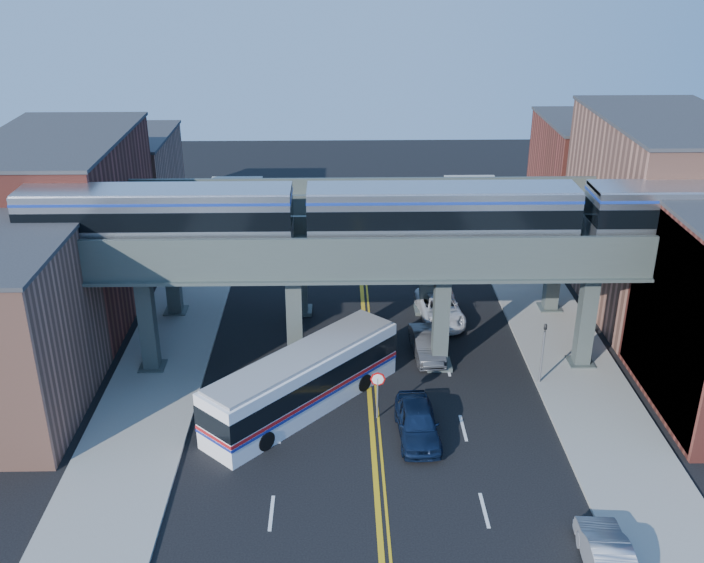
{
  "coord_description": "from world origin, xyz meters",
  "views": [
    {
      "loc": [
        -1.61,
        -30.13,
        22.43
      ],
      "look_at": [
        -0.87,
        8.01,
        5.28
      ],
      "focal_mm": 40.0,
      "sensor_mm": 36.0,
      "label": 1
    }
  ],
  "objects_px": {
    "traffic_signal": "(543,347)",
    "car_lane_b": "(427,344)",
    "stop_sign": "(378,388)",
    "car_lane_a": "(417,422)",
    "car_lane_d": "(415,243)",
    "car_parked_curb": "(607,557)",
    "car_lane_c": "(440,308)",
    "transit_train": "(442,213)",
    "transit_bus": "(303,381)"
  },
  "relations": [
    {
      "from": "car_lane_b",
      "to": "car_lane_c",
      "type": "xyz_separation_m",
      "value": [
        1.31,
        4.61,
        0.04
      ]
    },
    {
      "from": "transit_bus",
      "to": "car_lane_b",
      "type": "height_order",
      "value": "transit_bus"
    },
    {
      "from": "car_lane_a",
      "to": "car_lane_d",
      "type": "distance_m",
      "value": 23.82
    },
    {
      "from": "traffic_signal",
      "to": "car_parked_curb",
      "type": "xyz_separation_m",
      "value": [
        -0.7,
        -13.55,
        -1.55
      ]
    },
    {
      "from": "car_lane_b",
      "to": "car_lane_c",
      "type": "bearing_deg",
      "value": 69.88
    },
    {
      "from": "car_lane_d",
      "to": "car_lane_b",
      "type": "bearing_deg",
      "value": -88.44
    },
    {
      "from": "traffic_signal",
      "to": "car_lane_b",
      "type": "distance_m",
      "value": 6.8
    },
    {
      "from": "car_lane_b",
      "to": "car_parked_curb",
      "type": "xyz_separation_m",
      "value": [
        5.05,
        -16.81,
        0.03
      ]
    },
    {
      "from": "car_lane_b",
      "to": "car_lane_c",
      "type": "relative_size",
      "value": 0.8
    },
    {
      "from": "stop_sign",
      "to": "car_lane_d",
      "type": "xyz_separation_m",
      "value": [
        3.93,
        22.1,
        -1.01
      ]
    },
    {
      "from": "stop_sign",
      "to": "transit_train",
      "type": "bearing_deg",
      "value": 55.41
    },
    {
      "from": "stop_sign",
      "to": "traffic_signal",
      "type": "relative_size",
      "value": 0.64
    },
    {
      "from": "transit_train",
      "to": "car_parked_curb",
      "type": "xyz_separation_m",
      "value": [
        4.75,
        -15.55,
        -8.35
      ]
    },
    {
      "from": "car_lane_b",
      "to": "car_parked_curb",
      "type": "bearing_deg",
      "value": -77.51
    },
    {
      "from": "car_lane_a",
      "to": "car_lane_d",
      "type": "xyz_separation_m",
      "value": [
        2.08,
        23.73,
        -0.06
      ]
    },
    {
      "from": "stop_sign",
      "to": "transit_bus",
      "type": "height_order",
      "value": "transit_bus"
    },
    {
      "from": "traffic_signal",
      "to": "transit_bus",
      "type": "bearing_deg",
      "value": -170.96
    },
    {
      "from": "car_parked_curb",
      "to": "car_lane_d",
      "type": "bearing_deg",
      "value": -78.82
    },
    {
      "from": "traffic_signal",
      "to": "car_parked_curb",
      "type": "bearing_deg",
      "value": -92.96
    },
    {
      "from": "stop_sign",
      "to": "car_parked_curb",
      "type": "height_order",
      "value": "stop_sign"
    },
    {
      "from": "car_lane_d",
      "to": "transit_bus",
      "type": "bearing_deg",
      "value": -105.51
    },
    {
      "from": "car_lane_d",
      "to": "car_parked_curb",
      "type": "bearing_deg",
      "value": -78.17
    },
    {
      "from": "car_lane_d",
      "to": "transit_train",
      "type": "bearing_deg",
      "value": -87.23
    },
    {
      "from": "transit_train",
      "to": "car_lane_a",
      "type": "bearing_deg",
      "value": -103.58
    },
    {
      "from": "stop_sign",
      "to": "car_lane_b",
      "type": "xyz_separation_m",
      "value": [
        3.15,
        6.26,
        -1.04
      ]
    },
    {
      "from": "car_lane_b",
      "to": "car_lane_d",
      "type": "bearing_deg",
      "value": 82.95
    },
    {
      "from": "transit_bus",
      "to": "transit_train",
      "type": "bearing_deg",
      "value": -17.67
    },
    {
      "from": "stop_sign",
      "to": "car_lane_c",
      "type": "xyz_separation_m",
      "value": [
        4.46,
        10.87,
        -1.0
      ]
    },
    {
      "from": "transit_train",
      "to": "traffic_signal",
      "type": "height_order",
      "value": "transit_train"
    },
    {
      "from": "car_lane_c",
      "to": "car_parked_curb",
      "type": "bearing_deg",
      "value": -84.12
    },
    {
      "from": "stop_sign",
      "to": "traffic_signal",
      "type": "xyz_separation_m",
      "value": [
        8.9,
        3.0,
        0.54
      ]
    },
    {
      "from": "traffic_signal",
      "to": "car_lane_b",
      "type": "xyz_separation_m",
      "value": [
        -5.75,
        3.26,
        -1.58
      ]
    },
    {
      "from": "transit_bus",
      "to": "car_lane_c",
      "type": "distance_m",
      "value": 12.85
    },
    {
      "from": "transit_train",
      "to": "stop_sign",
      "type": "relative_size",
      "value": 16.38
    },
    {
      "from": "transit_train",
      "to": "car_parked_curb",
      "type": "height_order",
      "value": "transit_train"
    },
    {
      "from": "transit_bus",
      "to": "car_lane_d",
      "type": "xyz_separation_m",
      "value": [
        7.64,
        21.11,
        -0.8
      ]
    },
    {
      "from": "traffic_signal",
      "to": "car_lane_c",
      "type": "xyz_separation_m",
      "value": [
        -4.44,
        7.87,
        -1.54
      ]
    },
    {
      "from": "transit_train",
      "to": "stop_sign",
      "type": "xyz_separation_m",
      "value": [
        -3.45,
        -5.0,
        -7.34
      ]
    },
    {
      "from": "car_lane_c",
      "to": "car_parked_curb",
      "type": "relative_size",
      "value": 1.19
    },
    {
      "from": "transit_bus",
      "to": "car_lane_d",
      "type": "distance_m",
      "value": 22.46
    },
    {
      "from": "car_lane_b",
      "to": "car_lane_d",
      "type": "relative_size",
      "value": 0.84
    },
    {
      "from": "stop_sign",
      "to": "car_lane_a",
      "type": "bearing_deg",
      "value": -41.26
    },
    {
      "from": "car_lane_a",
      "to": "car_lane_c",
      "type": "distance_m",
      "value": 12.77
    },
    {
      "from": "car_lane_b",
      "to": "transit_bus",
      "type": "bearing_deg",
      "value": -146.7
    },
    {
      "from": "car_lane_a",
      "to": "car_lane_d",
      "type": "relative_size",
      "value": 0.92
    },
    {
      "from": "traffic_signal",
      "to": "car_lane_d",
      "type": "xyz_separation_m",
      "value": [
        -4.97,
        19.1,
        -1.55
      ]
    },
    {
      "from": "transit_train",
      "to": "car_lane_c",
      "type": "height_order",
      "value": "transit_train"
    },
    {
      "from": "stop_sign",
      "to": "traffic_signal",
      "type": "bearing_deg",
      "value": 18.63
    },
    {
      "from": "transit_train",
      "to": "car_lane_a",
      "type": "height_order",
      "value": "transit_train"
    },
    {
      "from": "car_lane_c",
      "to": "stop_sign",
      "type": "bearing_deg",
      "value": -116.33
    }
  ]
}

